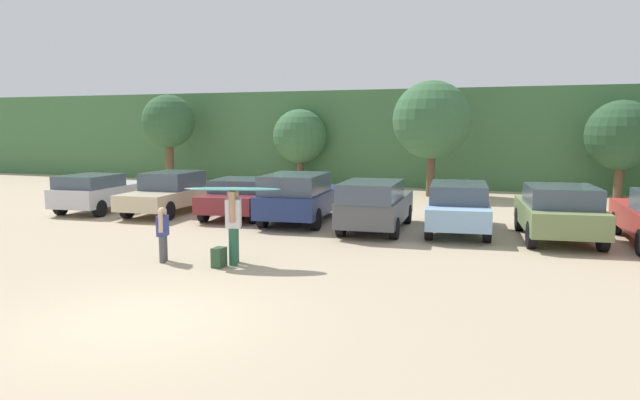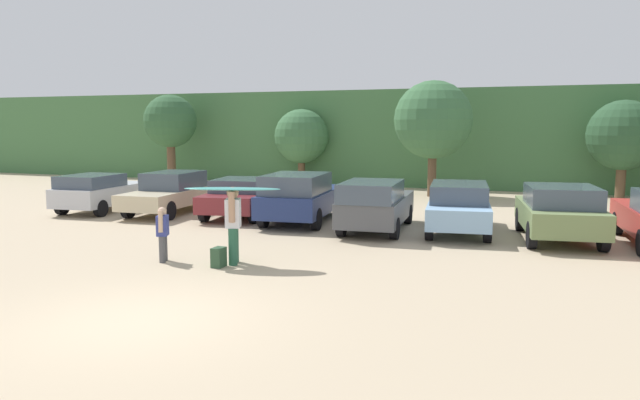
{
  "view_description": "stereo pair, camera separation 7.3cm",
  "coord_description": "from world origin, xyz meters",
  "px_view_note": "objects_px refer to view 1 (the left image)",
  "views": [
    {
      "loc": [
        6.06,
        -7.79,
        3.2
      ],
      "look_at": [
        0.81,
        6.45,
        1.28
      ],
      "focal_mm": 33.15,
      "sensor_mm": 36.0,
      "label": 1
    },
    {
      "loc": [
        6.13,
        -7.76,
        3.2
      ],
      "look_at": [
        0.81,
        6.45,
        1.28
      ],
      "focal_mm": 33.15,
      "sensor_mm": 36.0,
      "label": 2
    }
  ],
  "objects_px": {
    "person_adult": "(233,221)",
    "person_child": "(163,231)",
    "parked_car_navy": "(300,196)",
    "parked_car_dark_gray": "(375,204)",
    "surfboard_teal": "(232,189)",
    "parked_car_champagne": "(171,192)",
    "parked_car_maroon": "(241,196)",
    "parked_car_sky_blue": "(458,206)",
    "backpack_dropped": "(219,257)",
    "parked_car_silver": "(99,192)",
    "parked_car_olive_green": "(559,211)"
  },
  "relations": [
    {
      "from": "parked_car_champagne",
      "to": "parked_car_navy",
      "type": "distance_m",
      "value": 5.35
    },
    {
      "from": "parked_car_silver",
      "to": "parked_car_navy",
      "type": "height_order",
      "value": "parked_car_navy"
    },
    {
      "from": "parked_car_silver",
      "to": "backpack_dropped",
      "type": "xyz_separation_m",
      "value": [
        8.62,
        -6.15,
        -0.53
      ]
    },
    {
      "from": "parked_car_silver",
      "to": "person_child",
      "type": "height_order",
      "value": "parked_car_silver"
    },
    {
      "from": "parked_car_sky_blue",
      "to": "backpack_dropped",
      "type": "distance_m",
      "value": 7.87
    },
    {
      "from": "parked_car_champagne",
      "to": "backpack_dropped",
      "type": "relative_size",
      "value": 10.88
    },
    {
      "from": "parked_car_maroon",
      "to": "person_child",
      "type": "bearing_deg",
      "value": -176.5
    },
    {
      "from": "parked_car_champagne",
      "to": "surfboard_teal",
      "type": "distance_m",
      "value": 8.93
    },
    {
      "from": "parked_car_maroon",
      "to": "backpack_dropped",
      "type": "bearing_deg",
      "value": -165.33
    },
    {
      "from": "parked_car_olive_green",
      "to": "surfboard_teal",
      "type": "distance_m",
      "value": 9.16
    },
    {
      "from": "parked_car_dark_gray",
      "to": "backpack_dropped",
      "type": "bearing_deg",
      "value": 155.09
    },
    {
      "from": "parked_car_dark_gray",
      "to": "parked_car_olive_green",
      "type": "bearing_deg",
      "value": -91.32
    },
    {
      "from": "parked_car_sky_blue",
      "to": "parked_car_navy",
      "type": "bearing_deg",
      "value": 82.6
    },
    {
      "from": "surfboard_teal",
      "to": "parked_car_navy",
      "type": "bearing_deg",
      "value": -98.62
    },
    {
      "from": "person_adult",
      "to": "person_child",
      "type": "relative_size",
      "value": 1.38
    },
    {
      "from": "parked_car_maroon",
      "to": "parked_car_dark_gray",
      "type": "relative_size",
      "value": 0.99
    },
    {
      "from": "parked_car_dark_gray",
      "to": "person_child",
      "type": "bearing_deg",
      "value": 142.94
    },
    {
      "from": "person_adult",
      "to": "parked_car_navy",
      "type": "bearing_deg",
      "value": -104.98
    },
    {
      "from": "parked_car_silver",
      "to": "parked_car_sky_blue",
      "type": "bearing_deg",
      "value": -93.53
    },
    {
      "from": "parked_car_olive_green",
      "to": "surfboard_teal",
      "type": "bearing_deg",
      "value": 120.01
    },
    {
      "from": "parked_car_dark_gray",
      "to": "person_adult",
      "type": "bearing_deg",
      "value": 155.19
    },
    {
      "from": "person_child",
      "to": "backpack_dropped",
      "type": "relative_size",
      "value": 2.89
    },
    {
      "from": "parked_car_navy",
      "to": "surfboard_teal",
      "type": "relative_size",
      "value": 2.06
    },
    {
      "from": "parked_car_champagne",
      "to": "parked_car_dark_gray",
      "type": "xyz_separation_m",
      "value": [
        8.06,
        -1.14,
        0.06
      ]
    },
    {
      "from": "parked_car_dark_gray",
      "to": "person_child",
      "type": "height_order",
      "value": "parked_car_dark_gray"
    },
    {
      "from": "parked_car_maroon",
      "to": "parked_car_olive_green",
      "type": "bearing_deg",
      "value": -104.19
    },
    {
      "from": "parked_car_navy",
      "to": "parked_car_dark_gray",
      "type": "height_order",
      "value": "parked_car_navy"
    },
    {
      "from": "parked_car_dark_gray",
      "to": "parked_car_silver",
      "type": "bearing_deg",
      "value": 83.18
    },
    {
      "from": "person_child",
      "to": "surfboard_teal",
      "type": "bearing_deg",
      "value": 170.41
    },
    {
      "from": "parked_car_navy",
      "to": "backpack_dropped",
      "type": "xyz_separation_m",
      "value": [
        0.61,
        -6.42,
        -0.65
      ]
    },
    {
      "from": "person_child",
      "to": "backpack_dropped",
      "type": "height_order",
      "value": "person_child"
    },
    {
      "from": "person_child",
      "to": "backpack_dropped",
      "type": "distance_m",
      "value": 1.59
    },
    {
      "from": "parked_car_maroon",
      "to": "person_adult",
      "type": "relative_size",
      "value": 2.45
    },
    {
      "from": "parked_car_maroon",
      "to": "parked_car_olive_green",
      "type": "distance_m",
      "value": 10.43
    },
    {
      "from": "parked_car_dark_gray",
      "to": "surfboard_teal",
      "type": "xyz_separation_m",
      "value": [
        -1.97,
        -5.32,
        0.93
      ]
    },
    {
      "from": "parked_car_champagne",
      "to": "parked_car_olive_green",
      "type": "relative_size",
      "value": 1.14
    },
    {
      "from": "parked_car_champagne",
      "to": "parked_car_sky_blue",
      "type": "xyz_separation_m",
      "value": [
        10.46,
        -0.45,
        0.04
      ]
    },
    {
      "from": "parked_car_maroon",
      "to": "parked_car_dark_gray",
      "type": "height_order",
      "value": "parked_car_dark_gray"
    },
    {
      "from": "person_adult",
      "to": "backpack_dropped",
      "type": "relative_size",
      "value": 4.0
    },
    {
      "from": "parked_car_champagne",
      "to": "backpack_dropped",
      "type": "xyz_separation_m",
      "value": [
        5.94,
        -6.86,
        -0.55
      ]
    },
    {
      "from": "parked_car_sky_blue",
      "to": "person_child",
      "type": "xyz_separation_m",
      "value": [
        -6.03,
        -6.38,
        -0.08
      ]
    },
    {
      "from": "parked_car_silver",
      "to": "surfboard_teal",
      "type": "height_order",
      "value": "surfboard_teal"
    },
    {
      "from": "parked_car_silver",
      "to": "parked_car_navy",
      "type": "bearing_deg",
      "value": -92.69
    },
    {
      "from": "parked_car_navy",
      "to": "backpack_dropped",
      "type": "height_order",
      "value": "parked_car_navy"
    },
    {
      "from": "parked_car_navy",
      "to": "parked_car_olive_green",
      "type": "distance_m",
      "value": 7.95
    },
    {
      "from": "parked_car_olive_green",
      "to": "parked_car_maroon",
      "type": "bearing_deg",
      "value": 77.0
    },
    {
      "from": "parked_car_navy",
      "to": "surfboard_teal",
      "type": "bearing_deg",
      "value": -178.85
    },
    {
      "from": "surfboard_teal",
      "to": "parked_car_champagne",
      "type": "bearing_deg",
      "value": -62.5
    },
    {
      "from": "surfboard_teal",
      "to": "backpack_dropped",
      "type": "bearing_deg",
      "value": 53.08
    },
    {
      "from": "parked_car_champagne",
      "to": "person_child",
      "type": "xyz_separation_m",
      "value": [
        4.43,
        -6.83,
        -0.04
      ]
    }
  ]
}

